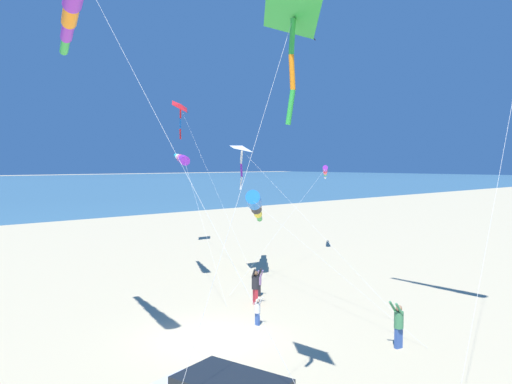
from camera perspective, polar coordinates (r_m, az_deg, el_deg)
ground_plane at (r=21.14m, az=-5.24°, el=-15.97°), size 600.00×600.00×0.00m
person_adult_flyer at (r=20.40m, az=15.67°, el=-13.89°), size 0.48×0.59×1.80m
person_child_green_jacket at (r=27.01m, az=0.33°, el=-9.99°), size 0.48×0.41×1.41m
person_child_grey_jacket at (r=22.38m, az=0.17°, el=-13.01°), size 0.38×0.30×1.26m
person_bystander_far at (r=25.34m, az=-0.06°, el=-10.32°), size 0.64×0.54×1.85m
kite_windsock_long_streamer_left at (r=32.21m, az=-0.05°, el=-1.55°), size 17.56×7.46×5.40m
kite_windsock_rainbow_low_near at (r=29.92m, az=-8.32°, el=3.70°), size 8.22×2.58×7.56m
kite_windsock_green_low_center at (r=40.42m, az=7.75°, el=2.27°), size 7.35×16.27×6.81m
kite_delta_black_fish_shape at (r=13.42m, az=4.43°, el=19.02°), size 2.14×4.94×11.21m
kite_delta_orange_high_right at (r=30.52m, az=-1.55°, el=4.81°), size 12.49×2.09×8.15m
kite_delta_magenta_far_left at (r=41.78m, az=-8.38°, el=9.38°), size 13.46×4.34×12.02m
kite_windsock_white_trailing at (r=18.46m, az=-19.83°, el=19.49°), size 13.73×2.76×13.00m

